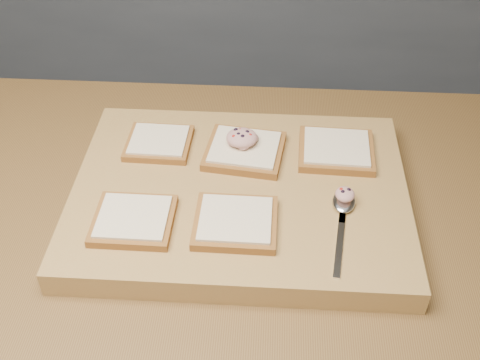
% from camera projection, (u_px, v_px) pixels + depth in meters
% --- Properties ---
extents(back_counter, '(3.60, 0.62, 0.94)m').
position_uv_depth(back_counter, '(240.00, 37.00, 2.35)').
color(back_counter, slate).
rests_on(back_counter, ground).
extents(cutting_board, '(0.55, 0.42, 0.04)m').
position_uv_depth(cutting_board, '(240.00, 196.00, 1.00)').
color(cutting_board, '#AA8A49').
rests_on(cutting_board, island_counter).
extents(bread_far_left, '(0.11, 0.11, 0.02)m').
position_uv_depth(bread_far_left, '(159.00, 143.00, 1.06)').
color(bread_far_left, brown).
rests_on(bread_far_left, cutting_board).
extents(bread_far_center, '(0.15, 0.14, 0.02)m').
position_uv_depth(bread_far_center, '(245.00, 150.00, 1.04)').
color(bread_far_center, brown).
rests_on(bread_far_center, cutting_board).
extents(bread_far_right, '(0.13, 0.12, 0.02)m').
position_uv_depth(bread_far_right, '(336.00, 150.00, 1.04)').
color(bread_far_right, brown).
rests_on(bread_far_right, cutting_board).
extents(bread_near_left, '(0.12, 0.11, 0.02)m').
position_uv_depth(bread_near_left, '(134.00, 220.00, 0.91)').
color(bread_near_left, brown).
rests_on(bread_near_left, cutting_board).
extents(bread_near_center, '(0.13, 0.12, 0.02)m').
position_uv_depth(bread_near_center, '(235.00, 222.00, 0.91)').
color(bread_near_center, brown).
rests_on(bread_near_center, cutting_board).
extents(tuna_salad_dollop, '(0.05, 0.05, 0.03)m').
position_uv_depth(tuna_salad_dollop, '(242.00, 138.00, 1.03)').
color(tuna_salad_dollop, tan).
rests_on(tuna_salad_dollop, bread_far_center).
extents(spoon, '(0.05, 0.18, 0.01)m').
position_uv_depth(spoon, '(343.00, 207.00, 0.94)').
color(spoon, silver).
rests_on(spoon, cutting_board).
extents(spoon_salad, '(0.03, 0.03, 0.02)m').
position_uv_depth(spoon_salad, '(345.00, 194.00, 0.94)').
color(spoon_salad, tan).
rests_on(spoon_salad, spoon).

